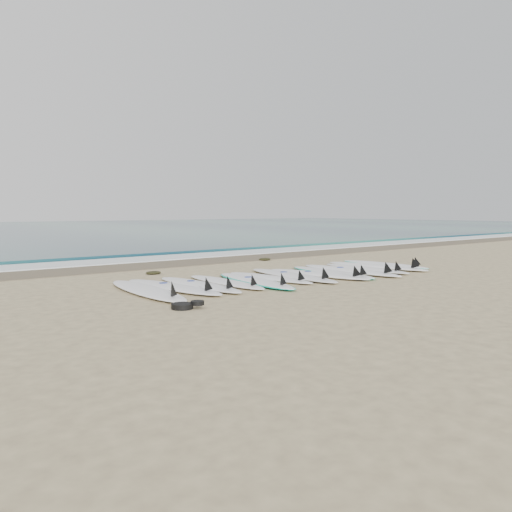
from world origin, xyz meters
TOP-DOWN VIEW (x-y plane):
  - ground at (0.00, 0.00)m, footprint 120.00×120.00m
  - wet_sand_band at (0.00, 4.10)m, footprint 120.00×1.80m
  - foam_band at (0.00, 5.50)m, footprint 120.00×1.40m
  - wave_crest at (0.00, 7.00)m, footprint 120.00×1.00m
  - surfboard_0 at (-3.37, 0.01)m, footprint 0.76×2.91m
  - surfboard_1 at (-2.80, 0.11)m, footprint 0.93×2.74m
  - surfboard_2 at (-2.27, 0.06)m, footprint 0.62×2.60m
  - surfboard_3 at (-1.68, 0.04)m, footprint 0.51×2.42m
  - surfboard_4 at (-1.13, -0.17)m, footprint 0.97×2.73m
  - surfboard_5 at (-0.59, -0.01)m, footprint 0.71×2.41m
  - surfboard_6 at (-0.01, -0.07)m, footprint 0.75×2.81m
  - surfboard_7 at (0.59, -0.26)m, footprint 0.94×2.68m
  - surfboard_8 at (1.08, -0.17)m, footprint 0.86×2.68m
  - surfboard_9 at (1.64, -0.27)m, footprint 0.60×2.86m
  - surfboard_10 at (2.26, -0.21)m, footprint 0.59×2.56m
  - surfboard_11 at (2.85, -0.08)m, footprint 0.94×2.82m
  - surfboard_12 at (3.39, 0.13)m, footprint 0.73×2.61m
  - seaweed_near at (-2.06, 2.37)m, footprint 0.36×0.28m
  - seaweed_far at (1.90, 3.21)m, footprint 0.38×0.29m
  - leash_coil at (-3.54, -1.54)m, footprint 0.46×0.36m

SIDE VIEW (x-z plane):
  - ground at x=0.00m, z-range 0.00..0.00m
  - wet_sand_band at x=0.00m, z-range 0.00..0.01m
  - foam_band at x=0.00m, z-range 0.00..0.04m
  - seaweed_near at x=-2.06m, z-range 0.00..0.07m
  - seaweed_far at x=1.90m, z-range 0.00..0.07m
  - surfboard_12 at x=3.39m, z-range -0.12..0.21m
  - leash_coil at x=-3.54m, z-range -0.01..0.10m
  - surfboard_8 at x=1.08m, z-range -0.12..0.22m
  - wave_crest at x=0.00m, z-range 0.00..0.10m
  - surfboard_4 at x=-1.13m, z-range -0.12..0.22m
  - surfboard_5 at x=-0.59m, z-range -0.10..0.20m
  - surfboard_3 at x=-1.68m, z-range -0.10..0.21m
  - surfboard_10 at x=2.26m, z-range -0.11..0.22m
  - surfboard_2 at x=-2.27m, z-range -0.11..0.22m
  - surfboard_7 at x=0.59m, z-range -0.11..0.23m
  - surfboard_1 at x=-2.80m, z-range -0.11..0.23m
  - surfboard_11 at x=2.85m, z-range -0.12..0.24m
  - surfboard_6 at x=-0.01m, z-range -0.12..0.24m
  - surfboard_9 at x=1.64m, z-range -0.12..0.25m
  - surfboard_0 at x=-3.37m, z-range -0.12..0.25m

